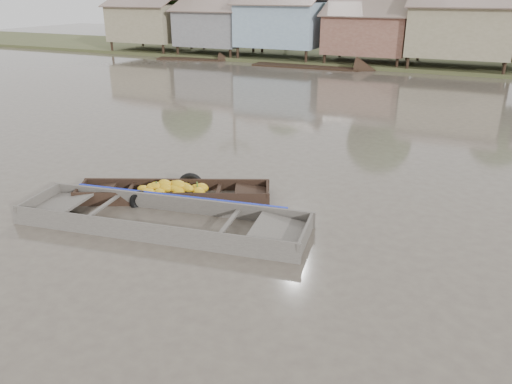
% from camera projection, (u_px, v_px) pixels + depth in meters
% --- Properties ---
extents(ground, '(120.00, 120.00, 0.00)m').
position_uv_depth(ground, '(213.00, 247.00, 10.76)').
color(ground, '#50463D').
rests_on(ground, ground).
extents(riverbank, '(120.00, 12.47, 10.22)m').
position_uv_depth(riverbank, '(473.00, 22.00, 35.16)').
color(riverbank, '#384723').
rests_on(riverbank, ground).
extents(banana_boat, '(5.14, 3.20, 0.73)m').
position_uv_depth(banana_boat, '(172.00, 193.00, 13.26)').
color(banana_boat, black).
rests_on(banana_boat, ground).
extents(viewer_boat, '(7.12, 2.88, 0.56)m').
position_uv_depth(viewer_boat, '(164.00, 224.00, 11.71)').
color(viewer_boat, '#49433E').
rests_on(viewer_boat, ground).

